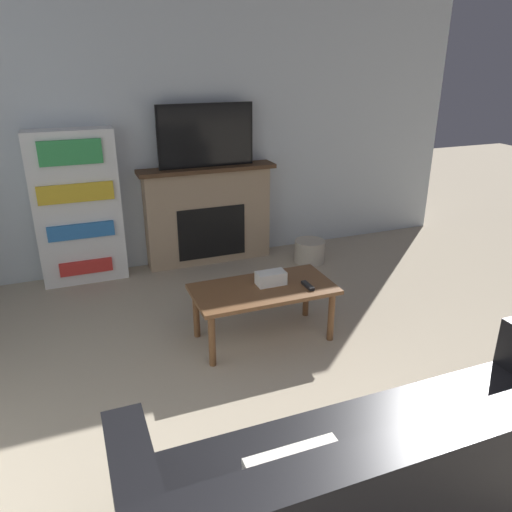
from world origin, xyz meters
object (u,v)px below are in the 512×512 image
(couch, at_px, (397,496))
(coffee_table, at_px, (263,294))
(fireplace, at_px, (208,215))
(bookshelf, at_px, (78,208))
(tv, at_px, (206,136))
(storage_basket, at_px, (310,251))

(couch, bearing_deg, coffee_table, 85.39)
(fireplace, xyz_separation_m, bookshelf, (-1.26, -0.02, 0.21))
(couch, height_order, coffee_table, couch)
(tv, height_order, coffee_table, tv)
(fireplace, height_order, storage_basket, fireplace)
(fireplace, height_order, tv, tv)
(fireplace, distance_m, couch, 3.55)
(couch, xyz_separation_m, bookshelf, (-1.04, 3.52, 0.40))
(tv, relative_size, coffee_table, 0.90)
(coffee_table, distance_m, bookshelf, 2.07)
(tv, xyz_separation_m, couch, (-0.21, -3.52, -1.00))
(tv, xyz_separation_m, coffee_table, (-0.06, -1.65, -0.94))
(coffee_table, bearing_deg, couch, -94.61)
(bookshelf, bearing_deg, tv, 0.12)
(couch, bearing_deg, bookshelf, 106.54)
(bookshelf, bearing_deg, couch, -73.46)
(storage_basket, bearing_deg, fireplace, 156.93)
(couch, bearing_deg, fireplace, 86.53)
(fireplace, bearing_deg, bookshelf, -178.98)
(couch, distance_m, storage_basket, 3.35)
(tv, distance_m, bookshelf, 1.39)
(coffee_table, xyz_separation_m, storage_basket, (1.04, 1.26, -0.26))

